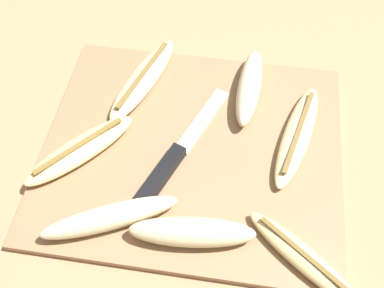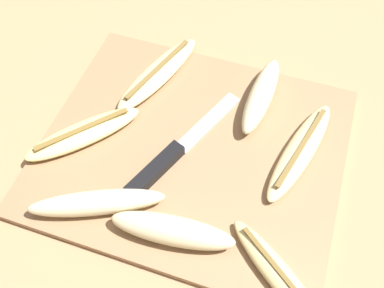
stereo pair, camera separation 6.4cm
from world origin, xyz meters
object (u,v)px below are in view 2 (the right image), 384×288
(knife, at_px, (166,160))
(banana_cream_curved, at_px, (173,230))
(banana_mellow_near, at_px, (300,151))
(banana_spotted_left, at_px, (279,276))
(banana_ripe_center, at_px, (158,73))
(banana_pale_long, at_px, (261,95))
(banana_bright_far, at_px, (97,203))
(banana_golden_short, at_px, (83,133))

(knife, height_order, banana_cream_curved, banana_cream_curved)
(banana_mellow_near, xyz_separation_m, banana_cream_curved, (-0.13, -0.17, 0.01))
(banana_spotted_left, relative_size, banana_ripe_center, 0.81)
(knife, distance_m, banana_spotted_left, 0.22)
(knife, distance_m, banana_pale_long, 0.18)
(banana_pale_long, bearing_deg, banana_ripe_center, -179.56)
(banana_spotted_left, height_order, banana_cream_curved, banana_cream_curved)
(banana_spotted_left, relative_size, banana_cream_curved, 0.96)
(banana_cream_curved, bearing_deg, banana_spotted_left, -4.05)
(banana_bright_far, bearing_deg, banana_ripe_center, 92.17)
(banana_ripe_center, distance_m, banana_mellow_near, 0.25)
(banana_pale_long, relative_size, banana_mellow_near, 0.80)
(banana_pale_long, xyz_separation_m, banana_cream_curved, (-0.05, -0.25, -0.00))
(banana_bright_far, bearing_deg, banana_spotted_left, -3.37)
(banana_mellow_near, bearing_deg, banana_cream_curved, -126.29)
(banana_pale_long, bearing_deg, banana_bright_far, -122.88)
(knife, height_order, banana_bright_far, banana_bright_far)
(knife, bearing_deg, banana_pale_long, 78.21)
(banana_mellow_near, bearing_deg, banana_spotted_left, -86.59)
(banana_mellow_near, height_order, banana_cream_curved, banana_cream_curved)
(banana_mellow_near, bearing_deg, knife, -156.92)
(banana_ripe_center, xyz_separation_m, banana_mellow_near, (0.24, -0.07, -0.00))
(banana_golden_short, bearing_deg, banana_ripe_center, 67.48)
(banana_mellow_near, bearing_deg, banana_bright_far, -144.07)
(banana_spotted_left, xyz_separation_m, banana_pale_long, (-0.09, 0.26, 0.01))
(banana_golden_short, height_order, banana_mellow_near, same)
(banana_golden_short, xyz_separation_m, banana_cream_curved, (0.18, -0.10, 0.01))
(banana_spotted_left, distance_m, banana_cream_curved, 0.14)
(banana_golden_short, xyz_separation_m, banana_bright_far, (0.07, -0.10, 0.01))
(banana_spotted_left, height_order, banana_pale_long, banana_pale_long)
(banana_pale_long, height_order, banana_bright_far, banana_pale_long)
(banana_spotted_left, bearing_deg, banana_golden_short, 160.33)
(knife, xyz_separation_m, banana_mellow_near, (0.18, 0.07, 0.00))
(knife, relative_size, banana_spotted_left, 1.43)
(banana_golden_short, height_order, banana_bright_far, banana_bright_far)
(banana_bright_far, xyz_separation_m, banana_cream_curved, (0.11, -0.00, 0.00))
(banana_pale_long, xyz_separation_m, banana_golden_short, (-0.23, -0.15, -0.01))
(banana_spotted_left, bearing_deg, banana_mellow_near, 93.41)
(banana_ripe_center, xyz_separation_m, banana_bright_far, (0.01, -0.24, 0.01))
(banana_ripe_center, bearing_deg, banana_golden_short, -112.52)
(banana_bright_far, relative_size, banana_cream_curved, 1.08)
(banana_pale_long, relative_size, banana_ripe_center, 0.80)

